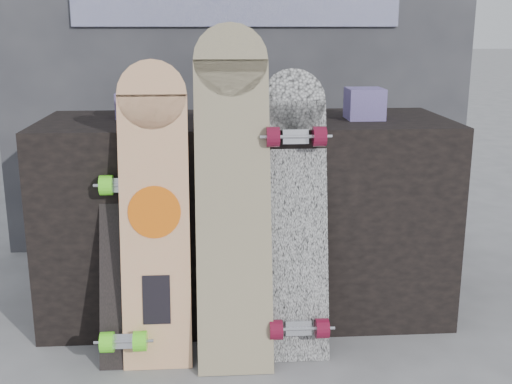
{
  "coord_description": "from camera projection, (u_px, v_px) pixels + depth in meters",
  "views": [
    {
      "loc": [
        -0.14,
        -2.01,
        1.16
      ],
      "look_at": [
        0.02,
        0.2,
        0.58
      ],
      "focal_mm": 45.0,
      "sensor_mm": 36.0,
      "label": 1
    }
  ],
  "objects": [
    {
      "name": "skateboard_dark",
      "position": [
        125.0,
        248.0,
        2.24
      ],
      "size": [
        0.18,
        0.34,
        0.79
      ],
      "rotation": [
        -0.34,
        0.0,
        0.0
      ],
      "color": "black",
      "rests_on": "ground"
    },
    {
      "name": "ground",
      "position": [
        255.0,
        367.0,
        2.24
      ],
      "size": [
        60.0,
        60.0,
        0.0
      ],
      "primitive_type": "plane",
      "color": "slate",
      "rests_on": "ground"
    },
    {
      "name": "merch_box_small",
      "position": [
        365.0,
        104.0,
        2.5
      ],
      "size": [
        0.14,
        0.14,
        0.12
      ],
      "primitive_type": "cube",
      "color": "#413771",
      "rests_on": "vendor_table"
    },
    {
      "name": "merch_box_flat",
      "position": [
        231.0,
        111.0,
        2.52
      ],
      "size": [
        0.22,
        0.1,
        0.06
      ],
      "primitive_type": "cube",
      "color": "#D1B78C",
      "rests_on": "vendor_table"
    },
    {
      "name": "merch_box_purple",
      "position": [
        140.0,
        105.0,
        2.54
      ],
      "size": [
        0.18,
        0.12,
        0.1
      ],
      "primitive_type": "cube",
      "color": "#413771",
      "rests_on": "vendor_table"
    },
    {
      "name": "longboard_cascadia",
      "position": [
        295.0,
        212.0,
        2.25
      ],
      "size": [
        0.23,
        0.31,
        1.01
      ],
      "rotation": [
        -0.24,
        0.0,
        0.0
      ],
      "color": "silver",
      "rests_on": "ground"
    },
    {
      "name": "booth",
      "position": [
        237.0,
        36.0,
        3.26
      ],
      "size": [
        2.4,
        0.22,
        2.2
      ],
      "color": "#313136",
      "rests_on": "ground"
    },
    {
      "name": "longboard_geisha",
      "position": [
        154.0,
        208.0,
        2.18
      ],
      "size": [
        0.24,
        0.21,
        1.05
      ],
      "rotation": [
        -0.18,
        0.0,
        0.0
      ],
      "color": "beige",
      "rests_on": "ground"
    },
    {
      "name": "vendor_table",
      "position": [
        246.0,
        216.0,
        2.62
      ],
      "size": [
        1.6,
        0.6,
        0.8
      ],
      "primitive_type": "cube",
      "color": "black",
      "rests_on": "ground"
    },
    {
      "name": "longboard_celtic",
      "position": [
        233.0,
        186.0,
        2.2
      ],
      "size": [
        0.26,
        0.34,
        1.17
      ],
      "rotation": [
        -0.27,
        0.0,
        0.0
      ],
      "color": "beige",
      "rests_on": "ground"
    }
  ]
}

